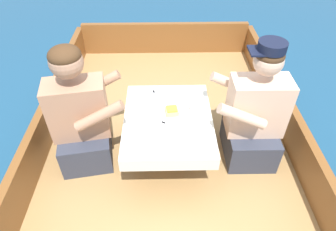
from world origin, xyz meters
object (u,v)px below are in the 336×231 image
object	(u,v)px
person_port	(81,118)
coffee_cup_starboard	(195,108)
sandwich	(172,111)
coffee_cup_port	(183,96)
person_starboard	(254,117)

from	to	relation	value
person_port	coffee_cup_starboard	bearing A→B (deg)	-3.49
sandwich	coffee_cup_port	bearing A→B (deg)	63.49
person_port	sandwich	bearing A→B (deg)	-4.72
sandwich	person_starboard	bearing A→B (deg)	-5.13
sandwich	coffee_cup_port	xyz separation A→B (m)	(0.09, 0.18, -0.00)
person_port	coffee_cup_port	distance (m)	0.77
person_starboard	coffee_cup_port	distance (m)	0.55
coffee_cup_port	coffee_cup_starboard	xyz separation A→B (m)	(0.08, -0.15, 0.00)
person_port	coffee_cup_starboard	xyz separation A→B (m)	(0.82, 0.08, 0.01)
sandwich	coffee_cup_starboard	xyz separation A→B (m)	(0.17, 0.03, -0.00)
person_port	sandwich	distance (m)	0.65
person_port	sandwich	xyz separation A→B (m)	(0.65, 0.05, 0.01)
person_starboard	coffee_cup_starboard	xyz separation A→B (m)	(-0.42, 0.08, 0.02)
coffee_cup_port	coffee_cup_starboard	size ratio (longest dim) A/B	1.01
coffee_cup_starboard	person_port	bearing A→B (deg)	-174.13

